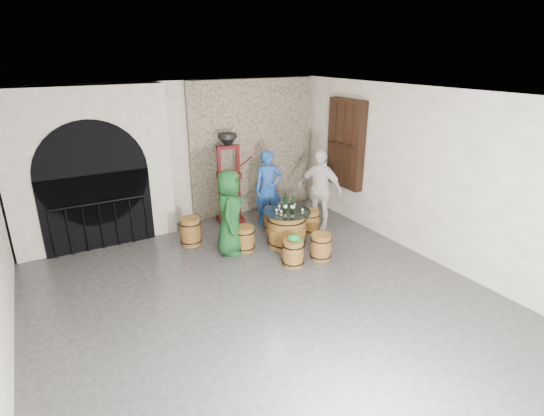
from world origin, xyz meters
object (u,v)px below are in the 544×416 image
corking_press (229,172)px  wine_bottle_left (285,205)px  person_white (319,190)px  wine_bottle_right (285,202)px  barrel_stool_left (245,239)px  barrel_stool_near_left (293,253)px  wine_bottle_center (293,205)px  side_barrel (190,231)px  barrel_table (287,229)px  person_blue (268,188)px  barrel_stool_far (273,219)px  barrel_stool_right (310,221)px  barrel_stool_near_right (321,247)px  person_green (230,213)px

corking_press → wine_bottle_left: bearing=-68.0°
person_white → wine_bottle_right: 1.07m
barrel_stool_left → barrel_stool_near_left: same height
person_white → wine_bottle_center: 1.12m
side_barrel → wine_bottle_left: bearing=-29.8°
wine_bottle_right → corking_press: size_ratio=0.16×
barrel_table → person_white: (1.12, 0.45, 0.53)m
person_blue → barrel_stool_far: bearing=-85.7°
wine_bottle_right → wine_bottle_center: bearing=-83.2°
barrel_stool_right → barrel_stool_near_left: bearing=-135.7°
barrel_stool_far → barrel_stool_left: bearing=-147.7°
person_blue → person_white: (0.88, -0.74, 0.03)m
barrel_stool_right → person_blue: 1.21m
wine_bottle_right → barrel_stool_right: bearing=10.3°
wine_bottle_left → corking_press: (-0.45, 1.73, 0.33)m
barrel_stool_near_left → wine_bottle_right: 1.26m
barrel_stool_right → barrel_stool_near_right: size_ratio=1.00×
barrel_table → barrel_stool_near_right: 0.89m
barrel_stool_right → side_barrel: 2.61m
barrel_stool_near_left → person_white: bearing=40.6°
person_white → side_barrel: bearing=-131.4°
barrel_stool_right → barrel_stool_near_right: same height
barrel_table → side_barrel: bearing=149.0°
barrel_stool_far → barrel_stool_near_right: size_ratio=1.00×
wine_bottle_left → corking_press: 1.81m
person_blue → wine_bottle_center: bearing=-80.4°
wine_bottle_center → barrel_stool_near_right: bearing=-79.6°
barrel_table → barrel_stool_near_right: (0.26, -0.84, -0.12)m
person_blue → wine_bottle_right: (-0.16, -1.00, 0.01)m
barrel_stool_near_left → barrel_table: bearing=66.7°
barrel_table → barrel_stool_left: barrel_table is taller
barrel_stool_near_left → wine_bottle_right: (0.43, 1.00, 0.63)m
wine_bottle_left → side_barrel: 2.04m
barrel_stool_right → wine_bottle_center: (-0.71, -0.37, 0.63)m
barrel_stool_near_left → person_white: size_ratio=0.28×
barrel_stool_left → barrel_stool_near_left: (0.50, -1.02, 0.00)m
barrel_stool_right → barrel_stool_left: bearing=-176.0°
barrel_stool_right → barrel_stool_near_left: same height
barrel_table → wine_bottle_right: wine_bottle_right is taller
barrel_stool_left → barrel_stool_far: bearing=32.3°
barrel_stool_right → wine_bottle_center: bearing=-152.5°
person_blue → wine_bottle_right: bearing=-83.3°
wine_bottle_right → barrel_stool_far: bearing=82.3°
side_barrel → barrel_stool_left: bearing=-43.7°
barrel_stool_near_left → person_green: person_green is taller
person_green → barrel_stool_left: bearing=-72.8°
barrel_stool_near_right → person_blue: 2.13m
barrel_stool_left → barrel_stool_far: 1.21m
person_green → wine_bottle_center: (1.24, -0.32, 0.04)m
barrel_stool_far → person_green: (-1.30, -0.58, 0.59)m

